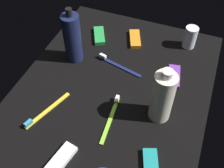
{
  "coord_description": "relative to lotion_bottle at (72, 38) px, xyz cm",
  "views": [
    {
      "loc": [
        -56.36,
        -21.95,
        71.64
      ],
      "look_at": [
        0.0,
        0.0,
        3.0
      ],
      "focal_mm": 44.17,
      "sensor_mm": 36.0,
      "label": 1
    }
  ],
  "objects": [
    {
      "name": "snack_bar_white",
      "position": [
        -39.01,
        -14.99,
        -8.8
      ],
      "size": [
        10.98,
        5.96,
        1.5
      ],
      "primitive_type": "cube",
      "rotation": [
        0.0,
        0.0,
        -0.2
      ],
      "color": "white",
      "rests_on": "ground_plane"
    },
    {
      "name": "snack_bar_green",
      "position": [
        14.75,
        -3.74,
        -8.8
      ],
      "size": [
        11.09,
        8.26,
        1.5
      ],
      "primitive_type": "cube",
      "rotation": [
        0.0,
        0.0,
        0.47
      ],
      "color": "green",
      "rests_on": "ground_plane"
    },
    {
      "name": "toothbrush_yellow",
      "position": [
        -26.28,
        -2.54,
        -8.94
      ],
      "size": [
        17.39,
        7.07,
        2.1
      ],
      "color": "yellow",
      "rests_on": "ground_plane"
    },
    {
      "name": "lotion_bottle",
      "position": [
        0.0,
        0.0,
        0.0
      ],
      "size": [
        6.29,
        6.29,
        21.52
      ],
      "color": "#171E44",
      "rests_on": "ground_plane"
    },
    {
      "name": "bodywash_bottle",
      "position": [
        -14.01,
        -36.26,
        -0.45
      ],
      "size": [
        6.63,
        6.63,
        19.84
      ],
      "color": "silver",
      "rests_on": "ground_plane"
    },
    {
      "name": "snack_bar_purple",
      "position": [
        3.35,
        -37.14,
        -8.8
      ],
      "size": [
        10.95,
        5.78,
        1.5
      ],
      "primitive_type": "cube",
      "rotation": [
        0.0,
        0.0,
        0.18
      ],
      "color": "purple",
      "rests_on": "ground_plane"
    },
    {
      "name": "snack_bar_orange",
      "position": [
        18.01,
        -17.93,
        -8.8
      ],
      "size": [
        11.14,
        7.56,
        1.5
      ],
      "primitive_type": "cube",
      "rotation": [
        0.0,
        0.0,
        0.38
      ],
      "color": "orange",
      "rests_on": "ground_plane"
    },
    {
      "name": "toothbrush_lime",
      "position": [
        -20.32,
        -22.67,
        -8.94
      ],
      "size": [
        18.04,
        2.6,
        2.1
      ],
      "color": "#8CD133",
      "rests_on": "ground_plane"
    },
    {
      "name": "deodorant_stick",
      "position": [
        22.38,
        -38.51,
        -5.21
      ],
      "size": [
        4.85,
        4.85,
        8.68
      ],
      "primitive_type": "cylinder",
      "color": "silver",
      "rests_on": "ground_plane"
    },
    {
      "name": "snack_bar_teal",
      "position": [
        -31.97,
        -38.8,
        -8.8
      ],
      "size": [
        11.14,
        7.33,
        1.5
      ],
      "primitive_type": "cube",
      "rotation": [
        0.0,
        0.0,
        0.35
      ],
      "color": "teal",
      "rests_on": "ground_plane"
    },
    {
      "name": "toothbrush_navy",
      "position": [
        1.82,
        -16.3,
        -8.94
      ],
      "size": [
        5.38,
        17.78,
        2.1
      ],
      "color": "navy",
      "rests_on": "ground_plane"
    },
    {
      "name": "ground_plane",
      "position": [
        -9.72,
        -18.81,
        -10.15
      ],
      "size": [
        84.0,
        64.0,
        1.2
      ],
      "primitive_type": "cube",
      "color": "black"
    }
  ]
}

